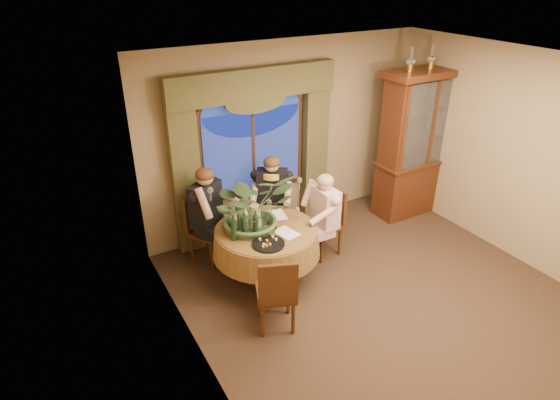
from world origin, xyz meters
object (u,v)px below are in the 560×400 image
dining_table (266,254)px  oil_lamp_center (432,57)px  olive_bowl (271,229)px  chair_back (208,230)px  china_cabinet (419,144)px  wine_bottle_3 (234,219)px  oil_lamp_left (411,59)px  oil_lamp_right (452,54)px  person_scarf (272,200)px  person_back (207,217)px  centerpiece_plant (252,180)px  wine_bottle_1 (256,223)px  chair_front_left (276,291)px  wine_bottle_2 (245,219)px  chair_back_right (273,210)px  wine_bottle_4 (234,228)px  stoneware_vase (255,217)px  chair_right (323,224)px  wine_bottle_0 (245,225)px  wine_bottle_5 (236,216)px  person_pink (325,218)px

dining_table → oil_lamp_center: size_ratio=4.03×
olive_bowl → chair_back: bearing=121.7°
china_cabinet → wine_bottle_3: 3.40m
oil_lamp_left → oil_lamp_center: size_ratio=1.00×
oil_lamp_right → person_scarf: oil_lamp_right is taller
oil_lamp_right → person_back: size_ratio=0.24×
centerpiece_plant → wine_bottle_3: bearing=177.9°
wine_bottle_1 → chair_front_left: bearing=-101.3°
chair_back → wine_bottle_2: bearing=76.9°
oil_lamp_right → wine_bottle_3: size_ratio=1.03×
person_back → oil_lamp_center: bearing=141.0°
chair_back_right → wine_bottle_4: bearing=74.4°
chair_back → stoneware_vase: bearing=87.1°
chair_right → person_back: 1.60m
person_back → wine_bottle_2: (0.27, -0.64, 0.21)m
wine_bottle_2 → oil_lamp_left: bearing=8.5°
centerpiece_plant → wine_bottle_1: (-0.06, -0.20, -0.48)m
oil_lamp_left → wine_bottle_0: (-2.92, -0.56, -1.58)m
chair_back_right → china_cabinet: bearing=-153.3°
china_cabinet → wine_bottle_5: 3.33m
oil_lamp_left → wine_bottle_5: 3.32m
dining_table → oil_lamp_left: 3.39m
dining_table → wine_bottle_1: (-0.17, -0.07, 0.54)m
wine_bottle_0 → wine_bottle_4: (-0.14, 0.02, 0.00)m
china_cabinet → oil_lamp_left: (-0.40, 0.00, 1.33)m
oil_lamp_center → chair_front_left: oil_lamp_center is taller
china_cabinet → oil_lamp_center: oil_lamp_center is taller
oil_lamp_left → wine_bottle_3: (-2.96, -0.36, -1.58)m
dining_table → oil_lamp_right: size_ratio=4.03×
centerpiece_plant → wine_bottle_2: centerpiece_plant is taller
chair_front_left → person_scarf: size_ratio=0.71×
person_back → wine_bottle_4: (0.06, -0.76, 0.21)m
wine_bottle_0 → wine_bottle_2: size_ratio=1.00×
chair_back → person_pink: 1.58m
olive_bowl → wine_bottle_3: 0.47m
person_back → olive_bowl: size_ratio=8.80×
china_cabinet → wine_bottle_4: size_ratio=7.04×
chair_back → wine_bottle_4: size_ratio=2.91×
oil_lamp_left → wine_bottle_5: oil_lamp_left is taller
chair_right → oil_lamp_left: bearing=-84.4°
centerpiece_plant → wine_bottle_2: size_ratio=3.44×
wine_bottle_5 → stoneware_vase: bearing=-30.6°
chair_back → person_pink: person_pink is taller
wine_bottle_1 → dining_table: bearing=20.6°
chair_back_right → wine_bottle_0: bearing=79.1°
person_pink → centerpiece_plant: centerpiece_plant is taller
chair_right → dining_table: bearing=90.0°
stoneware_vase → chair_back_right: bearing=47.9°
oil_lamp_left → chair_front_left: 3.80m
oil_lamp_center → oil_lamp_left: bearing=180.0°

